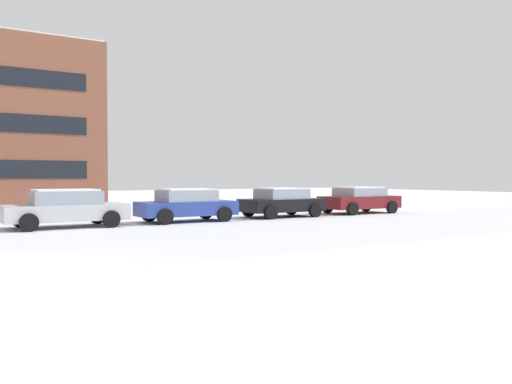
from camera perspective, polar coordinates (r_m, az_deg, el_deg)
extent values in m
plane|color=white|center=(11.83, -24.15, -7.68)|extent=(120.00, 120.00, 0.00)
cube|color=silver|center=(21.04, -19.64, -2.05)|extent=(4.40, 1.88, 0.60)
cube|color=#8C99A8|center=(21.02, -19.66, -0.56)|extent=(2.43, 1.71, 0.50)
cube|color=white|center=(21.01, -19.66, 0.20)|extent=(2.21, 1.58, 0.06)
cylinder|color=black|center=(22.31, -16.58, -2.46)|extent=(0.64, 0.23, 0.64)
cylinder|color=black|center=(20.51, -15.18, -2.80)|extent=(0.64, 0.23, 0.64)
cylinder|color=black|center=(21.72, -23.84, -2.64)|extent=(0.64, 0.23, 0.64)
cylinder|color=black|center=(19.88, -23.07, -3.02)|extent=(0.64, 0.23, 0.64)
cube|color=#283D93|center=(22.58, -7.41, -1.74)|extent=(4.10, 1.75, 0.59)
cube|color=#8C99A8|center=(22.56, -7.41, -0.40)|extent=(2.26, 1.60, 0.47)
cube|color=white|center=(22.55, -7.42, 0.28)|extent=(2.05, 1.47, 0.06)
cylinder|color=black|center=(23.96, -5.40, -2.12)|extent=(0.64, 0.23, 0.64)
cylinder|color=black|center=(22.41, -3.39, -2.38)|extent=(0.64, 0.23, 0.64)
cylinder|color=black|center=(22.90, -11.34, -2.32)|extent=(0.64, 0.23, 0.64)
cylinder|color=black|center=(21.27, -9.67, -2.61)|extent=(0.64, 0.23, 0.64)
cube|color=black|center=(25.07, 2.74, -1.40)|extent=(3.84, 1.89, 0.59)
cube|color=#8C99A8|center=(25.05, 2.75, -0.21)|extent=(2.12, 1.73, 0.45)
cube|color=white|center=(25.05, 2.75, 0.38)|extent=(1.93, 1.60, 0.06)
cylinder|color=black|center=(26.58, 3.78, -1.75)|extent=(0.64, 0.23, 0.64)
cylinder|color=black|center=(25.07, 6.31, -1.96)|extent=(0.64, 0.23, 0.64)
cylinder|color=black|center=(25.21, -0.81, -1.93)|extent=(0.64, 0.23, 0.64)
cylinder|color=black|center=(23.61, 1.58, -2.17)|extent=(0.64, 0.23, 0.64)
cube|color=maroon|center=(28.14, 10.98, -1.06)|extent=(4.19, 1.91, 0.62)
cube|color=#8C99A8|center=(28.12, 10.99, 0.00)|extent=(2.31, 1.74, 0.42)
cube|color=white|center=(28.11, 10.99, 0.48)|extent=(2.10, 1.61, 0.06)
cylinder|color=black|center=(29.77, 11.63, -1.42)|extent=(0.64, 0.23, 0.64)
cylinder|color=black|center=(28.42, 14.29, -1.58)|extent=(0.64, 0.23, 0.64)
cylinder|color=black|center=(27.97, 7.62, -1.59)|extent=(0.64, 0.23, 0.64)
cylinder|color=black|center=(26.53, 10.25, -1.78)|extent=(0.64, 0.23, 0.64)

